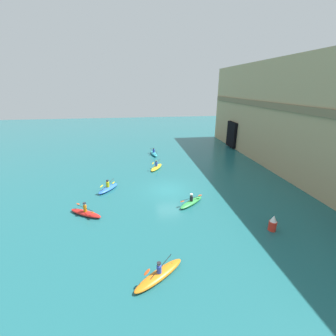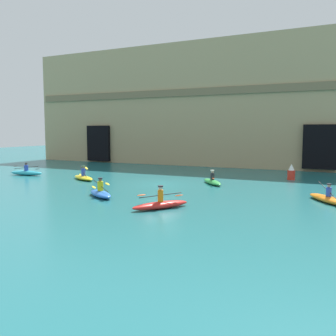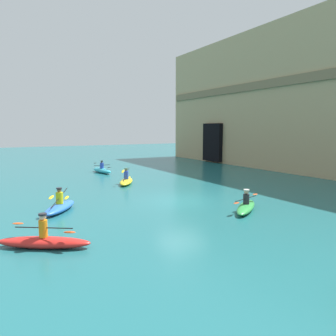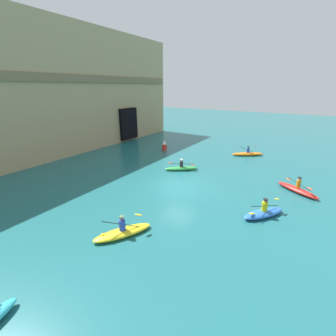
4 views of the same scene
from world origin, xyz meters
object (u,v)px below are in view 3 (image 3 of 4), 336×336
Objects in this scene: kayak_cyan at (102,170)px; kayak_red at (44,241)px; kayak_blue at (60,207)px; kayak_green at (246,206)px; kayak_yellow at (126,181)px.

kayak_red reaches higher than kayak_cyan.
kayak_green is (4.20, 7.97, -0.03)m from kayak_blue.
kayak_yellow is 6.46m from kayak_cyan.
kayak_blue reaches higher than kayak_green.
kayak_yellow is 1.11× the size of kayak_blue.
kayak_yellow is 10.30m from kayak_green.
kayak_green is at bearing 178.38° from kayak_cyan.
kayak_red is at bearing 148.07° from kayak_cyan.
kayak_yellow is 1.00× the size of kayak_red.
kayak_blue is at bearing -15.63° from kayak_yellow.
kayak_green is 0.93× the size of kayak_red.
kayak_blue is 0.85× the size of kayak_cyan.
kayak_yellow reaches higher than kayak_green.
kayak_yellow is at bearing 170.66° from kayak_blue.
kayak_red reaches higher than kayak_green.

